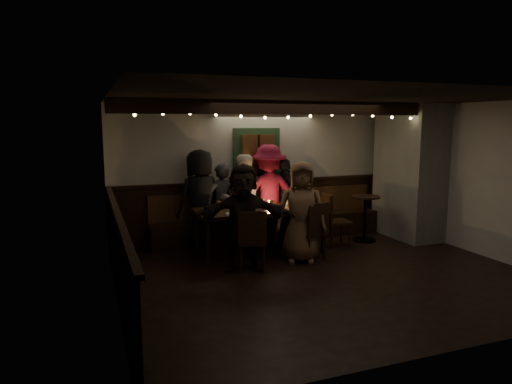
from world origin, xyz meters
name	(u,v)px	position (x,y,z in m)	size (l,w,h in m)	color
room	(341,188)	(1.07, 1.42, 1.07)	(6.02, 5.01, 2.62)	black
dining_table	(260,212)	(-0.52, 1.40, 0.72)	(2.22, 0.95, 0.96)	black
chair_near_left	(252,237)	(-0.98, 0.53, 0.54)	(0.54, 0.54, 0.95)	black
chair_near_right	(314,228)	(0.14, 0.67, 0.55)	(0.55, 0.55, 0.98)	black
chair_end	(332,217)	(0.87, 1.36, 0.55)	(0.49, 0.49, 0.98)	black
high_top	(365,212)	(1.66, 1.50, 0.55)	(0.55, 0.55, 0.87)	black
person_a	(200,199)	(-1.39, 2.16, 0.89)	(0.87, 0.57, 1.78)	black
person_b	(221,205)	(-1.01, 2.15, 0.76)	(0.55, 0.36, 1.52)	#2E2F38
person_c	(242,200)	(-0.63, 2.05, 0.84)	(0.82, 0.64, 1.68)	silver
person_d	(268,194)	(-0.10, 2.05, 0.93)	(1.20, 0.69, 1.85)	maroon
person_e	(285,200)	(0.25, 2.08, 0.79)	(0.93, 0.39, 1.59)	black
person_f	(243,217)	(-1.08, 0.65, 0.82)	(1.53, 0.49, 1.65)	black
person_g	(301,212)	(-0.06, 0.74, 0.82)	(0.81, 0.52, 1.65)	brown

